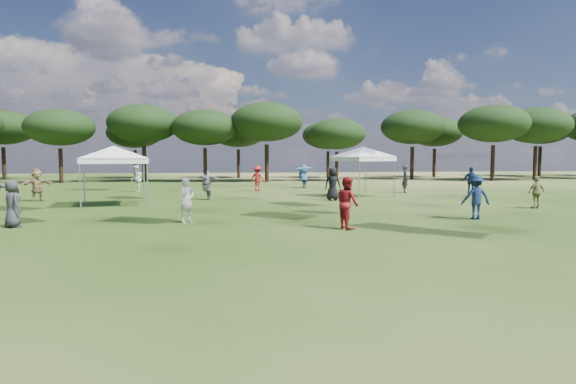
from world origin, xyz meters
name	(u,v)px	position (x,y,z in m)	size (l,w,h in m)	color
tree_line	(255,127)	(2.39, 47.41, 5.42)	(108.78, 17.63, 7.77)	black
tent_left	(114,148)	(-6.17, 22.59, 2.80)	(6.12, 6.12, 3.22)	gray
tent_right	(363,149)	(7.34, 26.02, 2.86)	(5.22, 5.22, 3.29)	gray
festival_crowd	(247,184)	(0.45, 25.39, 0.88)	(27.44, 22.23, 1.91)	#2D2D32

